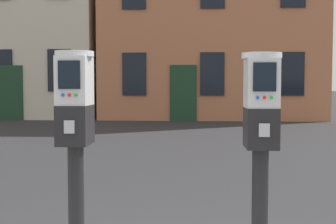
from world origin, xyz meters
TOP-DOWN VIEW (x-y plane):
  - parking_meter_near_kerb at (-0.33, -0.33)m, footprint 0.22×0.25m
  - parking_meter_twin_adjacent at (0.70, -0.33)m, footprint 0.22×0.25m

SIDE VIEW (x-z plane):
  - parking_meter_twin_adjacent at x=0.70m, z-range 0.42..1.88m
  - parking_meter_near_kerb at x=-0.33m, z-range 0.42..1.90m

